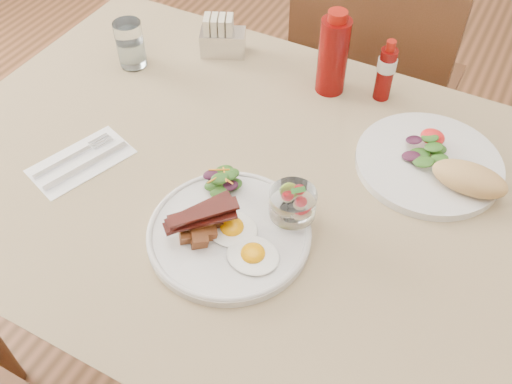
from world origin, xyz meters
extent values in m
plane|color=#4E301B|center=(0.00, 0.00, 0.00)|extent=(5.00, 5.00, 0.00)
cylinder|color=#532C1A|center=(-0.59, 0.36, 0.35)|extent=(0.06, 0.06, 0.71)
cube|color=#532C1A|center=(0.00, 0.00, 0.73)|extent=(1.30, 0.85, 0.04)
cube|color=#99865D|center=(0.00, 0.00, 0.75)|extent=(1.33, 0.88, 0.00)
cylinder|color=#532C1A|center=(-0.18, 0.57, 0.23)|extent=(0.04, 0.04, 0.45)
cylinder|color=#532C1A|center=(0.18, 0.57, 0.23)|extent=(0.04, 0.04, 0.45)
cylinder|color=#532C1A|center=(-0.18, 0.93, 0.23)|extent=(0.04, 0.04, 0.45)
cylinder|color=#532C1A|center=(0.18, 0.93, 0.23)|extent=(0.04, 0.04, 0.45)
cube|color=#532C1A|center=(0.00, 0.75, 0.47)|extent=(0.42, 0.42, 0.03)
cube|color=#532C1A|center=(0.00, 0.55, 0.70)|extent=(0.42, 0.03, 0.46)
cylinder|color=silver|center=(0.00, -0.14, 0.76)|extent=(0.28, 0.28, 0.02)
ellipsoid|color=white|center=(0.06, -0.17, 0.77)|extent=(0.10, 0.09, 0.01)
ellipsoid|color=#FF9F05|center=(0.06, -0.17, 0.78)|extent=(0.04, 0.04, 0.02)
ellipsoid|color=white|center=(0.01, -0.14, 0.77)|extent=(0.10, 0.09, 0.01)
ellipsoid|color=#FF9F05|center=(0.01, -0.14, 0.78)|extent=(0.04, 0.04, 0.02)
cube|color=brown|center=(-0.05, -0.17, 0.78)|extent=(0.03, 0.03, 0.02)
cube|color=brown|center=(-0.02, -0.17, 0.78)|extent=(0.03, 0.03, 0.03)
cube|color=brown|center=(-0.05, -0.19, 0.78)|extent=(0.03, 0.03, 0.02)
cube|color=brown|center=(-0.02, -0.15, 0.78)|extent=(0.03, 0.03, 0.02)
cube|color=brown|center=(-0.03, -0.19, 0.78)|extent=(0.03, 0.03, 0.03)
cube|color=brown|center=(-0.07, -0.17, 0.78)|extent=(0.03, 0.03, 0.02)
cube|color=brown|center=(-0.03, -0.16, 0.80)|extent=(0.03, 0.03, 0.02)
cube|color=brown|center=(-0.04, -0.18, 0.80)|extent=(0.03, 0.03, 0.02)
cube|color=brown|center=(-0.03, -0.15, 0.80)|extent=(0.03, 0.03, 0.02)
cube|color=#4C110C|center=(-0.04, -0.17, 0.80)|extent=(0.09, 0.10, 0.01)
cube|color=#4C110C|center=(-0.03, -0.17, 0.81)|extent=(0.10, 0.10, 0.01)
cube|color=#4C110C|center=(-0.04, -0.16, 0.81)|extent=(0.08, 0.11, 0.01)
cube|color=#4C110C|center=(-0.03, -0.16, 0.82)|extent=(0.10, 0.10, 0.01)
ellipsoid|color=#204B14|center=(-0.06, -0.06, 0.77)|extent=(0.04, 0.03, 0.01)
ellipsoid|color=#204B14|center=(-0.04, -0.05, 0.78)|extent=(0.04, 0.03, 0.01)
ellipsoid|color=#341024|center=(-0.07, -0.05, 0.78)|extent=(0.03, 0.02, 0.01)
ellipsoid|color=#204B14|center=(-0.05, -0.08, 0.78)|extent=(0.04, 0.03, 0.01)
ellipsoid|color=#204B14|center=(-0.07, -0.08, 0.78)|extent=(0.04, 0.03, 0.01)
ellipsoid|color=#341024|center=(-0.04, -0.07, 0.79)|extent=(0.03, 0.02, 0.01)
ellipsoid|color=#204B14|center=(-0.06, -0.04, 0.79)|extent=(0.04, 0.03, 0.01)
ellipsoid|color=#204B14|center=(-0.05, -0.05, 0.80)|extent=(0.03, 0.02, 0.01)
ellipsoid|color=#341024|center=(-0.08, -0.07, 0.80)|extent=(0.03, 0.02, 0.01)
ellipsoid|color=#204B14|center=(-0.06, -0.07, 0.80)|extent=(0.04, 0.03, 0.01)
ellipsoid|color=#204B14|center=(-0.04, -0.06, 0.80)|extent=(0.03, 0.02, 0.01)
cylinder|color=orange|center=(-0.05, -0.06, 0.80)|extent=(0.03, 0.03, 0.01)
cylinder|color=orange|center=(-0.07, -0.06, 0.80)|extent=(0.04, 0.02, 0.01)
cylinder|color=orange|center=(-0.05, -0.07, 0.80)|extent=(0.04, 0.01, 0.01)
cylinder|color=orange|center=(-0.06, -0.07, 0.80)|extent=(0.02, 0.04, 0.01)
cylinder|color=white|center=(0.09, -0.07, 0.77)|extent=(0.04, 0.04, 0.01)
cylinder|color=white|center=(0.09, -0.07, 0.78)|extent=(0.02, 0.02, 0.01)
cylinder|color=white|center=(0.09, -0.07, 0.81)|extent=(0.08, 0.08, 0.05)
cylinder|color=#FFE7B4|center=(0.07, -0.07, 0.80)|extent=(0.02, 0.02, 0.01)
cylinder|color=#FFE7B4|center=(0.10, -0.08, 0.81)|extent=(0.02, 0.02, 0.01)
cylinder|color=#FFE7B4|center=(0.08, -0.06, 0.81)|extent=(0.02, 0.02, 0.01)
cylinder|color=#84BA38|center=(0.07, -0.06, 0.83)|extent=(0.03, 0.03, 0.01)
cone|color=red|center=(0.10, -0.08, 0.83)|extent=(0.02, 0.02, 0.02)
cone|color=red|center=(0.07, -0.08, 0.83)|extent=(0.02, 0.02, 0.02)
cone|color=red|center=(0.09, -0.06, 0.84)|extent=(0.02, 0.02, 0.02)
ellipsoid|color=#34852F|center=(0.09, -0.07, 0.85)|extent=(0.02, 0.01, 0.00)
ellipsoid|color=#34852F|center=(0.10, -0.07, 0.85)|extent=(0.02, 0.01, 0.00)
cylinder|color=silver|center=(0.25, 0.18, 0.76)|extent=(0.28, 0.28, 0.02)
ellipsoid|color=#204B14|center=(0.23, 0.18, 0.77)|extent=(0.04, 0.03, 0.01)
ellipsoid|color=#204B14|center=(0.26, 0.21, 0.78)|extent=(0.04, 0.03, 0.01)
ellipsoid|color=#341024|center=(0.22, 0.16, 0.78)|extent=(0.04, 0.03, 0.01)
ellipsoid|color=#204B14|center=(0.25, 0.15, 0.78)|extent=(0.04, 0.03, 0.01)
ellipsoid|color=#204B14|center=(0.27, 0.18, 0.79)|extent=(0.03, 0.02, 0.01)
ellipsoid|color=#341024|center=(0.21, 0.20, 0.79)|extent=(0.03, 0.02, 0.01)
ellipsoid|color=#204B14|center=(0.25, 0.19, 0.79)|extent=(0.04, 0.03, 0.01)
ellipsoid|color=#204B14|center=(0.24, 0.21, 0.79)|extent=(0.03, 0.02, 0.01)
ellipsoid|color=red|center=(0.24, 0.22, 0.78)|extent=(0.05, 0.04, 0.03)
ellipsoid|color=tan|center=(0.33, 0.14, 0.80)|extent=(0.14, 0.07, 0.05)
cylinder|color=#5F0605|center=(-0.01, 0.31, 0.84)|extent=(0.08, 0.08, 0.17)
cylinder|color=maroon|center=(-0.01, 0.31, 0.93)|extent=(0.05, 0.05, 0.02)
cylinder|color=#5F0605|center=(0.10, 0.34, 0.81)|extent=(0.05, 0.05, 0.12)
cylinder|color=silver|center=(0.10, 0.34, 0.84)|extent=(0.05, 0.05, 0.03)
cylinder|color=maroon|center=(0.10, 0.34, 0.88)|extent=(0.03, 0.03, 0.02)
cube|color=silver|center=(-0.28, 0.32, 0.78)|extent=(0.12, 0.09, 0.06)
cube|color=tan|center=(-0.31, 0.31, 0.81)|extent=(0.03, 0.05, 0.06)
cube|color=tan|center=(-0.30, 0.32, 0.81)|extent=(0.03, 0.05, 0.06)
cube|color=tan|center=(-0.28, 0.32, 0.81)|extent=(0.03, 0.05, 0.06)
cube|color=tan|center=(-0.26, 0.33, 0.81)|extent=(0.03, 0.05, 0.06)
cylinder|color=white|center=(-0.44, 0.19, 0.81)|extent=(0.06, 0.06, 0.11)
cylinder|color=silver|center=(-0.44, 0.19, 0.78)|extent=(0.05, 0.05, 0.06)
cube|color=white|center=(-0.34, -0.12, 0.75)|extent=(0.16, 0.21, 0.00)
cube|color=silver|center=(-0.32, -0.13, 0.76)|extent=(0.07, 0.17, 0.00)
cube|color=silver|center=(-0.37, -0.14, 0.76)|extent=(0.05, 0.12, 0.00)
cube|color=silver|center=(-0.35, -0.05, 0.76)|extent=(0.02, 0.04, 0.00)
cube|color=silver|center=(-0.34, -0.06, 0.76)|extent=(0.02, 0.04, 0.00)
cube|color=silver|center=(-0.34, -0.06, 0.76)|extent=(0.02, 0.04, 0.00)
cube|color=silver|center=(-0.33, -0.06, 0.76)|extent=(0.02, 0.04, 0.00)
camera|label=1|loc=(0.32, -0.65, 1.53)|focal=40.00mm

